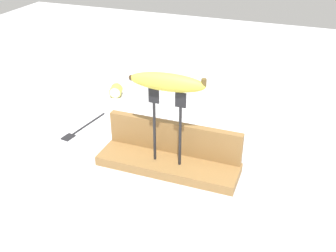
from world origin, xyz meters
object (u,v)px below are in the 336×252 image
Objects in this scene: banana_raised_center at (167,82)px; wire_coil at (155,145)px; fork_stand_center at (167,121)px; banana_chunk_near at (116,91)px; fork_fallen_near at (79,129)px.

banana_raised_center is 2.35× the size of wire_coil.
fork_stand_center reaches higher than banana_chunk_near.
wire_coil is at bearing -0.74° from fork_fallen_near.
banana_chunk_near is (-0.32, 0.35, -0.22)m from banana_raised_center.
banana_raised_center reaches higher than wire_coil.
fork_stand_center is 0.10m from banana_raised_center.
banana_raised_center is 0.52m from banana_chunk_near.
banana_chunk_near reaches higher than fork_fallen_near.
wire_coil is at bearing 127.66° from fork_stand_center.
banana_raised_center is 0.98× the size of fork_fallen_near.
fork_stand_center is at bearing -47.06° from banana_chunk_near.
banana_chunk_near is (-0.01, 0.25, 0.02)m from fork_fallen_near.
fork_fallen_near and wire_coil have the same top height.
banana_raised_center is 0.41m from fork_fallen_near.
fork_fallen_near is (-0.32, 0.10, -0.24)m from banana_raised_center.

